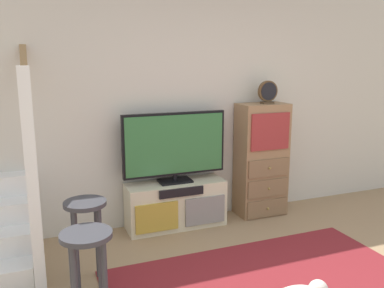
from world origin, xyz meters
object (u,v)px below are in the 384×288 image
object	(u,v)px
bar_stool_near	(87,261)
bar_stool_far	(86,224)
television	(175,146)
side_cabinet	(261,160)
media_console	(176,205)
desk_clock	(268,92)

from	to	relation	value
bar_stool_near	bar_stool_far	world-z (taller)	bar_stool_near
television	side_cabinet	distance (m)	1.12
media_console	bar_stool_far	distance (m)	1.42
side_cabinet	desk_clock	xyz separation A→B (m)	(0.04, -0.01, 0.81)
desk_clock	television	bearing A→B (deg)	178.55
television	bar_stool_far	xyz separation A→B (m)	(-1.07, -0.90, -0.38)
television	bar_stool_far	distance (m)	1.45
bar_stool_near	desk_clock	bearing A→B (deg)	33.74
media_console	bar_stool_near	bearing A→B (deg)	-126.92
television	side_cabinet	bearing A→B (deg)	-0.72
side_cabinet	bar_stool_far	distance (m)	2.34
television	bar_stool_far	size ratio (longest dim) A/B	1.57
media_console	side_cabinet	world-z (taller)	side_cabinet
side_cabinet	desk_clock	size ratio (longest dim) A/B	5.10
bar_stool_far	television	bearing A→B (deg)	39.99
desk_clock	bar_stool_far	bearing A→B (deg)	-158.42
side_cabinet	desk_clock	bearing A→B (deg)	-18.86
bar_stool_near	bar_stool_far	xyz separation A→B (m)	(0.07, 0.65, -0.01)
side_cabinet	bar_stool_near	size ratio (longest dim) A/B	1.79
media_console	bar_stool_far	xyz separation A→B (m)	(-1.07, -0.88, 0.29)
bar_stool_far	side_cabinet	bearing A→B (deg)	22.32
television	bar_stool_far	world-z (taller)	television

